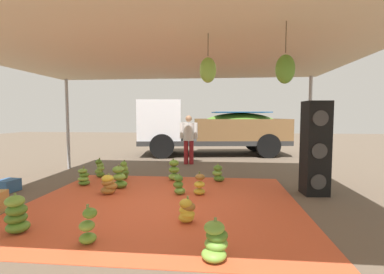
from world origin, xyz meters
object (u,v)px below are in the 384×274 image
(worker_0, at_px, (189,136))
(crate_1, at_px, (8,186))
(banana_bunch_10, at_px, (174,171))
(banana_bunch_3, at_px, (179,185))
(speaker_stack, at_px, (315,148))
(banana_bunch_1, at_px, (124,171))
(banana_bunch_0, at_px, (109,185))
(banana_bunch_2, at_px, (187,211))
(banana_bunch_12, at_px, (84,177))
(banana_bunch_6, at_px, (88,227))
(banana_bunch_5, at_px, (218,174))
(banana_bunch_8, at_px, (200,185))
(banana_bunch_9, at_px, (119,178))
(cargo_truck_main, at_px, (208,127))
(banana_bunch_11, at_px, (100,169))
(banana_bunch_7, at_px, (16,215))
(banana_bunch_4, at_px, (215,242))

(worker_0, relative_size, crate_1, 4.29)
(banana_bunch_10, xyz_separation_m, crate_1, (-3.62, -1.48, -0.12))
(banana_bunch_3, bearing_deg, speaker_stack, 6.12)
(banana_bunch_1, height_order, banana_bunch_10, banana_bunch_10)
(banana_bunch_0, xyz_separation_m, banana_bunch_3, (1.55, 0.14, -0.01))
(banana_bunch_1, xyz_separation_m, banana_bunch_3, (1.68, -1.27, -0.04))
(banana_bunch_2, distance_m, banana_bunch_12, 3.58)
(banana_bunch_3, bearing_deg, banana_bunch_6, -109.31)
(banana_bunch_12, bearing_deg, banana_bunch_5, 12.39)
(banana_bunch_8, xyz_separation_m, worker_0, (-0.67, 3.91, 0.80))
(banana_bunch_2, height_order, banana_bunch_9, banana_bunch_9)
(worker_0, bearing_deg, cargo_truck_main, 76.98)
(banana_bunch_11, xyz_separation_m, banana_bunch_12, (-0.02, -0.89, -0.05))
(banana_bunch_1, xyz_separation_m, banana_bunch_6, (0.81, -3.76, -0.01))
(banana_bunch_3, relative_size, banana_bunch_8, 0.90)
(banana_bunch_3, bearing_deg, crate_1, -178.02)
(banana_bunch_11, distance_m, speaker_stack, 5.61)
(speaker_stack, bearing_deg, banana_bunch_2, -143.76)
(banana_bunch_5, height_order, banana_bunch_6, banana_bunch_6)
(banana_bunch_0, relative_size, banana_bunch_10, 0.80)
(banana_bunch_12, height_order, worker_0, worker_0)
(speaker_stack, distance_m, crate_1, 6.99)
(banana_bunch_8, bearing_deg, banana_bunch_10, 120.29)
(banana_bunch_12, relative_size, cargo_truck_main, 0.07)
(crate_1, bearing_deg, banana_bunch_9, 12.26)
(banana_bunch_6, height_order, worker_0, worker_0)
(banana_bunch_7, bearing_deg, cargo_truck_main, 74.19)
(banana_bunch_6, height_order, banana_bunch_12, banana_bunch_6)
(banana_bunch_6, xyz_separation_m, worker_0, (0.66, 6.41, 0.78))
(banana_bunch_12, distance_m, crate_1, 1.63)
(banana_bunch_9, bearing_deg, banana_bunch_5, 21.29)
(banana_bunch_2, relative_size, banana_bunch_6, 0.79)
(banana_bunch_10, distance_m, cargo_truck_main, 5.28)
(banana_bunch_11, distance_m, worker_0, 3.41)
(banana_bunch_7, bearing_deg, banana_bunch_2, 14.87)
(banana_bunch_4, relative_size, banana_bunch_9, 0.92)
(banana_bunch_5, relative_size, banana_bunch_10, 0.81)
(banana_bunch_9, xyz_separation_m, speaker_stack, (4.48, -0.08, 0.77))
(banana_bunch_0, height_order, cargo_truck_main, cargo_truck_main)
(banana_bunch_11, bearing_deg, cargo_truck_main, 60.45)
(banana_bunch_9, bearing_deg, worker_0, 69.94)
(banana_bunch_5, bearing_deg, banana_bunch_3, -123.03)
(banana_bunch_10, relative_size, crate_1, 1.43)
(banana_bunch_1, bearing_deg, banana_bunch_6, -77.89)
(banana_bunch_1, relative_size, banana_bunch_5, 1.13)
(banana_bunch_10, height_order, banana_bunch_11, banana_bunch_10)
(banana_bunch_7, relative_size, cargo_truck_main, 0.09)
(banana_bunch_10, relative_size, speaker_stack, 0.28)
(banana_bunch_8, xyz_separation_m, banana_bunch_12, (-2.94, 0.58, -0.02))
(banana_bunch_3, relative_size, banana_bunch_12, 0.98)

